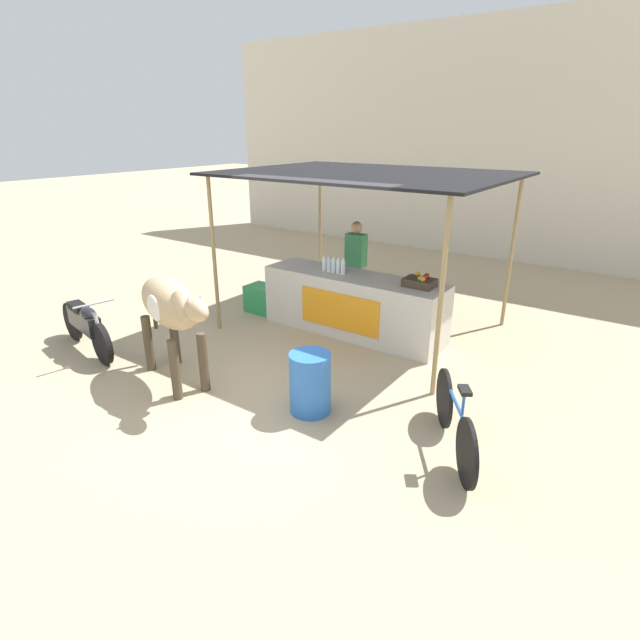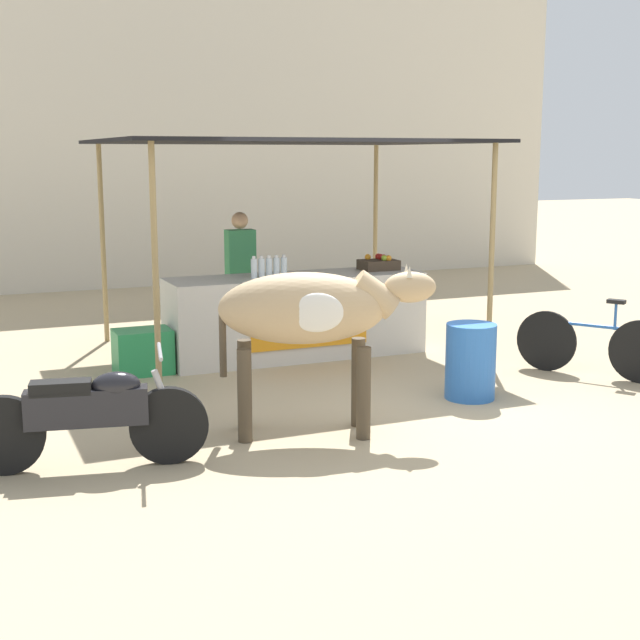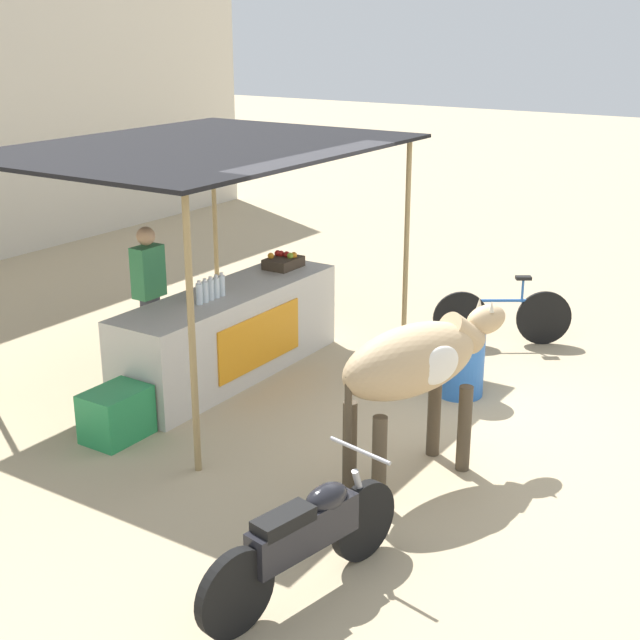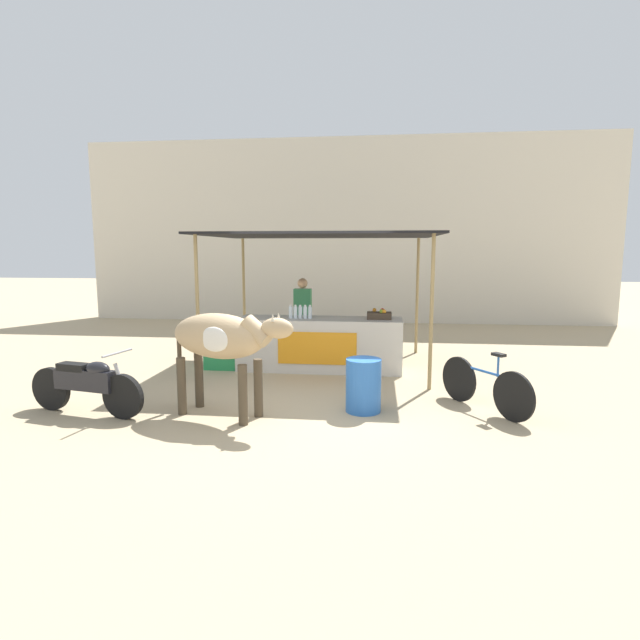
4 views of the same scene
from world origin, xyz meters
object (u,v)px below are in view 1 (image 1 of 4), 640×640
object	(u,v)px
cow	(171,307)
bicycle_leaning	(455,422)
water_barrel	(310,383)
stall_counter	(353,304)
motorcycle_parked	(86,324)
vendor_behind_counter	(356,268)
fruit_crate	(420,282)
cooler_box	(264,299)

from	to	relation	value
cow	bicycle_leaning	distance (m)	3.62
water_barrel	bicycle_leaning	xyz separation A→B (m)	(1.66, 0.21, -0.02)
stall_counter	motorcycle_parked	distance (m)	4.04
vendor_behind_counter	bicycle_leaning	size ratio (longest dim) A/B	1.18
fruit_crate	cooler_box	world-z (taller)	fruit_crate
motorcycle_parked	water_barrel	bearing A→B (deg)	8.55
cooler_box	water_barrel	bearing A→B (deg)	-39.73
cow	bicycle_leaning	bearing A→B (deg)	10.18
water_barrel	bicycle_leaning	size ratio (longest dim) A/B	0.52
fruit_crate	bicycle_leaning	distance (m)	2.70
fruit_crate	water_barrel	xyz separation A→B (m)	(-0.22, -2.40, -0.66)
bicycle_leaning	cow	bearing A→B (deg)	-169.82
stall_counter	fruit_crate	size ratio (longest dim) A/B	6.82
water_barrel	cow	xyz separation A→B (m)	(-1.84, -0.42, 0.67)
cooler_box	bicycle_leaning	bearing A→B (deg)	-24.96
stall_counter	cooler_box	bearing A→B (deg)	-176.95
cow	fruit_crate	bearing A→B (deg)	53.78
vendor_behind_counter	water_barrel	size ratio (longest dim) A/B	2.25
water_barrel	motorcycle_parked	distance (m)	3.73
cooler_box	motorcycle_parked	world-z (taller)	motorcycle_parked
water_barrel	fruit_crate	bearing A→B (deg)	84.83
water_barrel	bicycle_leaning	distance (m)	1.67
fruit_crate	vendor_behind_counter	xyz separation A→B (m)	(-1.52, 0.70, -0.18)
stall_counter	water_barrel	bearing A→B (deg)	-69.49
bicycle_leaning	water_barrel	bearing A→B (deg)	-172.65
cow	motorcycle_parked	world-z (taller)	cow
stall_counter	motorcycle_parked	world-z (taller)	stall_counter
fruit_crate	water_barrel	distance (m)	2.50
cooler_box	stall_counter	bearing A→B (deg)	3.05
cow	motorcycle_parked	size ratio (longest dim) A/B	1.03
cooler_box	bicycle_leaning	distance (m)	4.81
motorcycle_parked	cooler_box	bearing A→B (deg)	70.51
cooler_box	water_barrel	size ratio (longest dim) A/B	0.82
vendor_behind_counter	bicycle_leaning	bearing A→B (deg)	-44.19
fruit_crate	water_barrel	world-z (taller)	fruit_crate
water_barrel	motorcycle_parked	xyz separation A→B (m)	(-3.69, -0.55, 0.06)
cooler_box	cow	distance (m)	2.90
fruit_crate	cow	size ratio (longest dim) A/B	0.24
fruit_crate	stall_counter	bearing A→B (deg)	-177.05
bicycle_leaning	cooler_box	bearing A→B (deg)	155.04
cooler_box	bicycle_leaning	xyz separation A→B (m)	(4.36, -2.03, 0.11)
vendor_behind_counter	water_barrel	world-z (taller)	vendor_behind_counter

